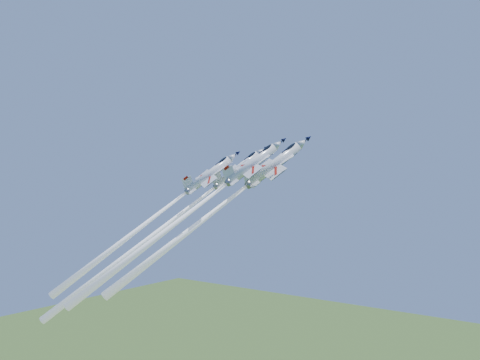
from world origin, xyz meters
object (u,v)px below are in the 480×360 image
Objects in this scene: jet_lead at (216,210)px; jet_right at (185,216)px; jet_left at (164,227)px; jet_slot at (153,218)px.

jet_right is (-1.88, -7.73, -0.95)m from jet_lead.
jet_lead reaches higher than jet_left.
jet_slot is at bearing -46.06° from jet_left.
jet_lead is 8.01m from jet_right.
jet_lead reaches higher than jet_slot.
jet_left is at bearing -121.04° from jet_lead.
jet_left is at bearing 133.94° from jet_slot.
jet_lead is at bearing 75.51° from jet_slot.
jet_lead is at bearing 58.96° from jet_left.
jet_left is 10.01m from jet_right.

